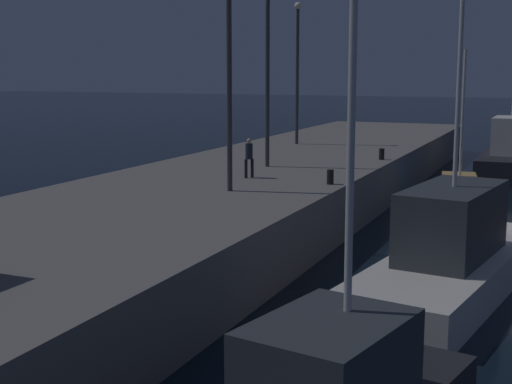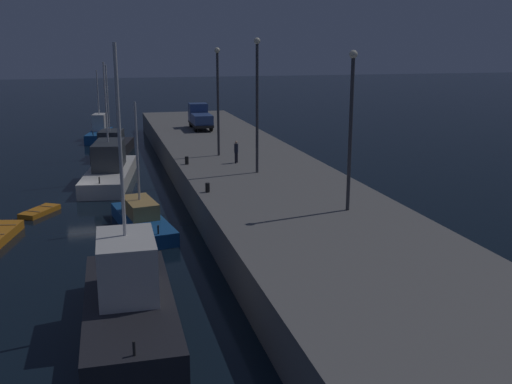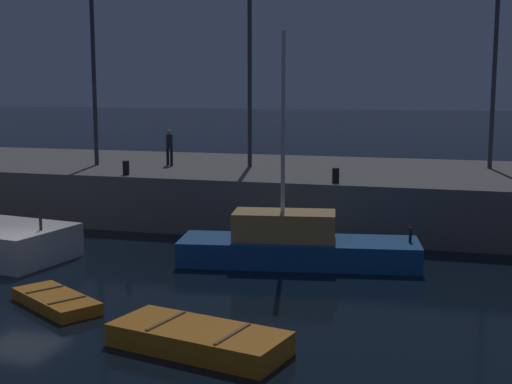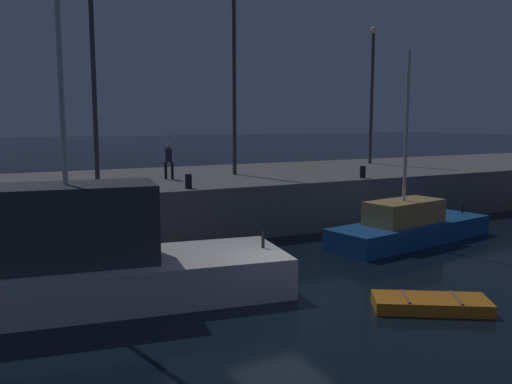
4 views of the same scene
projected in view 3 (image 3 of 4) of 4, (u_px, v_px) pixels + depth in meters
The scene contains 11 objects.
ground_plane at pixel (19, 273), 23.02m from camera, with size 320.00×320.00×0.00m, color black.
pier_quay at pixel (169, 186), 34.77m from camera, with size 71.36×10.95×2.30m.
fishing_boat_orange at pixel (295, 244), 24.17m from camera, with size 8.38×3.60×7.84m.
dinghy_orange_near at pixel (56, 301), 19.53m from camera, with size 3.24×2.66×0.37m.
rowboat_white_mid at pixel (199, 339), 16.32m from camera, with size 4.43×2.58×0.57m.
lamp_post_west at pixel (93, 59), 33.05m from camera, with size 0.44×0.44×8.63m.
lamp_post_east at pixel (250, 50), 32.31m from camera, with size 0.44×0.44×9.32m.
lamp_post_central at pixel (495, 58), 31.64m from camera, with size 0.44×0.44×8.62m.
dockworker at pixel (169, 145), 33.36m from camera, with size 0.43×0.43×1.70m.
bollard_west at pixel (336, 175), 27.54m from camera, with size 0.28×0.28×0.58m, color black.
bollard_central at pixel (126, 168), 30.00m from camera, with size 0.28×0.28×0.60m, color black.
Camera 3 is at (13.60, -19.36, 6.05)m, focal length 49.70 mm.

